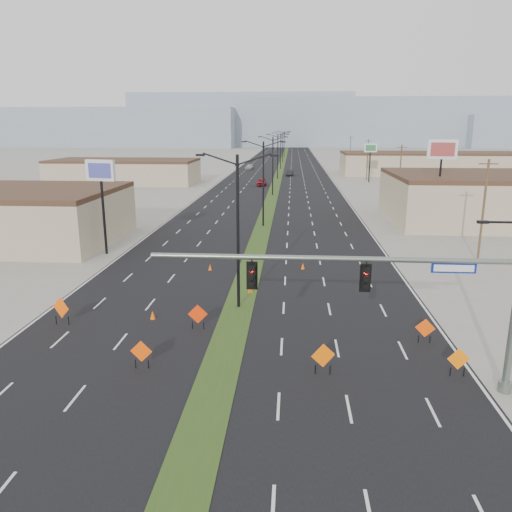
# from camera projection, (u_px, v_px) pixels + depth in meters

# --- Properties ---
(ground) EXTENTS (600.00, 600.00, 0.00)m
(ground) POSITION_uv_depth(u_px,v_px,m) (209.00, 404.00, 21.64)
(ground) COLOR gray
(ground) RESTS_ON ground
(road_surface) EXTENTS (25.00, 400.00, 0.02)m
(road_surface) POSITION_uv_depth(u_px,v_px,m) (278.00, 177.00, 118.17)
(road_surface) COLOR black
(road_surface) RESTS_ON ground
(median_strip) EXTENTS (2.00, 400.00, 0.04)m
(median_strip) POSITION_uv_depth(u_px,v_px,m) (278.00, 177.00, 118.17)
(median_strip) COLOR #254719
(median_strip) RESTS_ON ground
(building_sw_far) EXTENTS (30.00, 14.00, 4.50)m
(building_sw_far) POSITION_uv_depth(u_px,v_px,m) (125.00, 172.00, 105.37)
(building_sw_far) COLOR tan
(building_sw_far) RESTS_ON ground
(building_se_far) EXTENTS (44.00, 16.00, 5.00)m
(building_se_far) POSITION_uv_depth(u_px,v_px,m) (431.00, 164.00, 124.54)
(building_se_far) COLOR tan
(building_se_far) RESTS_ON ground
(mesa_west) EXTENTS (180.00, 50.00, 22.00)m
(mesa_west) POSITION_uv_depth(u_px,v_px,m) (86.00, 128.00, 297.55)
(mesa_west) COLOR #8796A7
(mesa_west) RESTS_ON ground
(mesa_center) EXTENTS (220.00, 50.00, 28.00)m
(mesa_center) POSITION_uv_depth(u_px,v_px,m) (353.00, 123.00, 304.90)
(mesa_center) COLOR #8796A7
(mesa_center) RESTS_ON ground
(mesa_backdrop) EXTENTS (140.00, 50.00, 32.00)m
(mesa_backdrop) POSITION_uv_depth(u_px,v_px,m) (243.00, 120.00, 328.60)
(mesa_backdrop) COLOR #8796A7
(mesa_backdrop) RESTS_ON ground
(signal_mast) EXTENTS (16.30, 0.60, 8.00)m
(signal_mast) POSITION_uv_depth(u_px,v_px,m) (408.00, 289.00, 21.77)
(signal_mast) COLOR slate
(signal_mast) RESTS_ON ground
(streetlight_0) EXTENTS (5.15, 0.24, 10.02)m
(streetlight_0) POSITION_uv_depth(u_px,v_px,m) (238.00, 227.00, 31.86)
(streetlight_0) COLOR black
(streetlight_0) RESTS_ON ground
(streetlight_1) EXTENTS (5.15, 0.24, 10.02)m
(streetlight_1) POSITION_uv_depth(u_px,v_px,m) (263.00, 181.00, 58.89)
(streetlight_1) COLOR black
(streetlight_1) RESTS_ON ground
(streetlight_2) EXTENTS (5.15, 0.24, 10.02)m
(streetlight_2) POSITION_uv_depth(u_px,v_px,m) (273.00, 164.00, 85.92)
(streetlight_2) COLOR black
(streetlight_2) RESTS_ON ground
(streetlight_3) EXTENTS (5.15, 0.24, 10.02)m
(streetlight_3) POSITION_uv_depth(u_px,v_px,m) (278.00, 155.00, 112.95)
(streetlight_3) COLOR black
(streetlight_3) RESTS_ON ground
(streetlight_4) EXTENTS (5.15, 0.24, 10.02)m
(streetlight_4) POSITION_uv_depth(u_px,v_px,m) (281.00, 149.00, 139.97)
(streetlight_4) COLOR black
(streetlight_4) RESTS_ON ground
(streetlight_5) EXTENTS (5.15, 0.24, 10.02)m
(streetlight_5) POSITION_uv_depth(u_px,v_px,m) (283.00, 146.00, 167.00)
(streetlight_5) COLOR black
(streetlight_5) RESTS_ON ground
(streetlight_6) EXTENTS (5.15, 0.24, 10.02)m
(streetlight_6) POSITION_uv_depth(u_px,v_px,m) (284.00, 143.00, 194.03)
(streetlight_6) COLOR black
(streetlight_6) RESTS_ON ground
(utility_pole_0) EXTENTS (1.60, 0.20, 9.00)m
(utility_pole_0) POSITION_uv_depth(u_px,v_px,m) (483.00, 210.00, 43.20)
(utility_pole_0) COLOR #4C3823
(utility_pole_0) RESTS_ON ground
(utility_pole_1) EXTENTS (1.60, 0.20, 9.00)m
(utility_pole_1) POSITION_uv_depth(u_px,v_px,m) (400.00, 173.00, 76.99)
(utility_pole_1) COLOR #4C3823
(utility_pole_1) RESTS_ON ground
(utility_pole_2) EXTENTS (1.60, 0.20, 9.00)m
(utility_pole_2) POSITION_uv_depth(u_px,v_px,m) (367.00, 159.00, 110.77)
(utility_pole_2) COLOR #4C3823
(utility_pole_2) RESTS_ON ground
(utility_pole_3) EXTENTS (1.60, 0.20, 9.00)m
(utility_pole_3) POSITION_uv_depth(u_px,v_px,m) (350.00, 151.00, 144.55)
(utility_pole_3) COLOR #4C3823
(utility_pole_3) RESTS_ON ground
(car_left) EXTENTS (1.79, 4.41, 1.50)m
(car_left) POSITION_uv_depth(u_px,v_px,m) (262.00, 182.00, 101.29)
(car_left) COLOR maroon
(car_left) RESTS_ON ground
(car_mid) EXTENTS (1.83, 4.23, 1.35)m
(car_mid) POSITION_uv_depth(u_px,v_px,m) (290.00, 173.00, 121.73)
(car_mid) COLOR black
(car_mid) RESTS_ON ground
(car_far) EXTENTS (2.30, 4.70, 1.32)m
(car_far) POSITION_uv_depth(u_px,v_px,m) (249.00, 167.00, 139.90)
(car_far) COLOR #9FA2A8
(car_far) RESTS_ON ground
(construction_sign_0) EXTENTS (1.22, 0.59, 1.77)m
(construction_sign_0) POSITION_uv_depth(u_px,v_px,m) (61.00, 308.00, 30.01)
(construction_sign_0) COLOR #FF5405
(construction_sign_0) RESTS_ON ground
(construction_sign_1) EXTENTS (1.11, 0.07, 1.48)m
(construction_sign_1) POSITION_uv_depth(u_px,v_px,m) (141.00, 352.00, 24.59)
(construction_sign_1) COLOR #FF4C05
(construction_sign_1) RESTS_ON ground
(construction_sign_2) EXTENTS (1.16, 0.13, 1.54)m
(construction_sign_2) POSITION_uv_depth(u_px,v_px,m) (198.00, 315.00, 29.37)
(construction_sign_2) COLOR #FC3005
(construction_sign_2) RESTS_ON ground
(construction_sign_3) EXTENTS (1.17, 0.39, 1.61)m
(construction_sign_3) POSITION_uv_depth(u_px,v_px,m) (323.00, 357.00, 23.95)
(construction_sign_3) COLOR #FF6405
(construction_sign_3) RESTS_ON ground
(construction_sign_4) EXTENTS (1.06, 0.25, 1.43)m
(construction_sign_4) POSITION_uv_depth(u_px,v_px,m) (425.00, 329.00, 27.51)
(construction_sign_4) COLOR #FF4805
(construction_sign_4) RESTS_ON ground
(construction_sign_5) EXTENTS (1.10, 0.12, 1.46)m
(construction_sign_5) POSITION_uv_depth(u_px,v_px,m) (458.00, 360.00, 23.81)
(construction_sign_5) COLOR orange
(construction_sign_5) RESTS_ON ground
(cone_0) EXTENTS (0.40, 0.40, 0.57)m
(cone_0) POSITION_uv_depth(u_px,v_px,m) (153.00, 315.00, 31.06)
(cone_0) COLOR #E25404
(cone_0) RESTS_ON ground
(cone_1) EXTENTS (0.49, 0.49, 0.63)m
(cone_1) POSITION_uv_depth(u_px,v_px,m) (250.00, 289.00, 35.95)
(cone_1) COLOR orange
(cone_1) RESTS_ON ground
(cone_2) EXTENTS (0.38, 0.38, 0.54)m
(cone_2) POSITION_uv_depth(u_px,v_px,m) (303.00, 266.00, 42.00)
(cone_2) COLOR #EA5104
(cone_2) RESTS_ON ground
(cone_3) EXTENTS (0.41, 0.41, 0.54)m
(cone_3) POSITION_uv_depth(u_px,v_px,m) (210.00, 267.00, 41.66)
(cone_3) COLOR #DB5004
(cone_3) RESTS_ON ground
(pole_sign_west) EXTENTS (2.87, 0.93, 8.76)m
(pole_sign_west) POSITION_uv_depth(u_px,v_px,m) (101.00, 178.00, 45.40)
(pole_sign_west) COLOR black
(pole_sign_west) RESTS_ON ground
(pole_sign_east_near) EXTENTS (3.35, 0.85, 10.22)m
(pole_sign_east_near) POSITION_uv_depth(u_px,v_px,m) (442.00, 156.00, 57.95)
(pole_sign_east_near) COLOR black
(pole_sign_east_near) RESTS_ON ground
(pole_sign_east_far) EXTENTS (2.67, 0.54, 8.15)m
(pole_sign_east_far) POSITION_uv_depth(u_px,v_px,m) (370.00, 151.00, 106.03)
(pole_sign_east_far) COLOR black
(pole_sign_east_far) RESTS_ON ground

